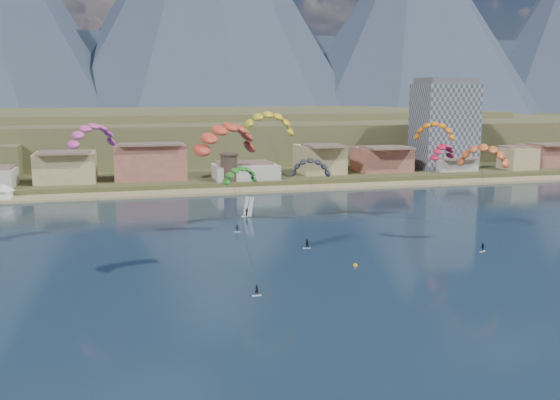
% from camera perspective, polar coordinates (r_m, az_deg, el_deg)
% --- Properties ---
extents(ground, '(2400.00, 2400.00, 0.00)m').
position_cam_1_polar(ground, '(80.80, 5.76, -10.77)').
color(ground, black).
rests_on(ground, ground).
extents(beach, '(2200.00, 12.00, 0.90)m').
position_cam_1_polar(beach, '(181.08, -5.84, 0.79)').
color(beach, tan).
rests_on(beach, ground).
extents(land, '(2200.00, 900.00, 4.00)m').
position_cam_1_polar(land, '(632.13, -12.08, 6.96)').
color(land, '#4D4A2A').
rests_on(land, ground).
extents(foothills, '(940.00, 210.00, 18.00)m').
position_cam_1_polar(foothills, '(307.92, -5.28, 6.12)').
color(foothills, brown).
rests_on(foothills, ground).
extents(mountain_ridge, '(2060.00, 480.00, 400.00)m').
position_cam_1_polar(mountain_ridge, '(902.96, -14.17, 17.21)').
color(mountain_ridge, '#2D3B4C').
rests_on(mountain_ridge, ground).
extents(town, '(400.00, 24.00, 12.00)m').
position_cam_1_polar(town, '(194.48, -18.35, 3.26)').
color(town, beige).
rests_on(town, ground).
extents(apartment_tower, '(20.00, 16.00, 32.00)m').
position_cam_1_polar(apartment_tower, '(228.27, 14.94, 6.79)').
color(apartment_tower, gray).
rests_on(apartment_tower, ground).
extents(watchtower, '(5.82, 5.82, 8.60)m').
position_cam_1_polar(watchtower, '(188.87, -4.73, 3.05)').
color(watchtower, '#47382D').
rests_on(watchtower, ground).
extents(kitesurfer_red, '(11.88, 15.06, 25.63)m').
position_cam_1_polar(kitesurfer_red, '(93.82, -5.00, 6.17)').
color(kitesurfer_red, silver).
rests_on(kitesurfer_red, ground).
extents(kitesurfer_yellow, '(11.42, 14.26, 26.81)m').
position_cam_1_polar(kitesurfer_yellow, '(121.43, -1.16, 7.37)').
color(kitesurfer_yellow, silver).
rests_on(kitesurfer_yellow, ground).
extents(kitesurfer_orange, '(10.51, 12.47, 20.17)m').
position_cam_1_polar(kitesurfer_orange, '(123.74, 18.30, 4.24)').
color(kitesurfer_orange, silver).
rests_on(kitesurfer_orange, ground).
extents(kitesurfer_green, '(9.23, 11.43, 14.34)m').
position_cam_1_polar(kitesurfer_green, '(134.61, -3.70, 2.54)').
color(kitesurfer_green, silver).
rests_on(kitesurfer_green, ground).
extents(distant_kite_pink, '(10.49, 9.31, 24.43)m').
position_cam_1_polar(distant_kite_pink, '(120.50, -16.98, 6.09)').
color(distant_kite_pink, '#262626').
rests_on(distant_kite_pink, ground).
extents(distant_kite_dark, '(10.03, 7.30, 16.16)m').
position_cam_1_polar(distant_kite_dark, '(138.38, 2.85, 3.33)').
color(distant_kite_dark, '#262626').
rests_on(distant_kite_dark, ground).
extents(distant_kite_orange, '(10.14, 8.17, 23.55)m').
position_cam_1_polar(distant_kite_orange, '(146.06, 14.11, 6.48)').
color(distant_kite_orange, '#262626').
rests_on(distant_kite_orange, ground).
extents(distant_kite_red, '(8.68, 7.48, 18.72)m').
position_cam_1_polar(distant_kite_red, '(145.60, 14.81, 4.57)').
color(distant_kite_red, '#262626').
rests_on(distant_kite_red, ground).
extents(windsurfer, '(2.62, 2.85, 4.57)m').
position_cam_1_polar(windsurfer, '(144.53, -3.02, -0.96)').
color(windsurfer, silver).
rests_on(windsurfer, ground).
extents(buoy, '(0.72, 0.72, 0.72)m').
position_cam_1_polar(buoy, '(103.97, 6.97, -6.03)').
color(buoy, yellow).
rests_on(buoy, ground).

